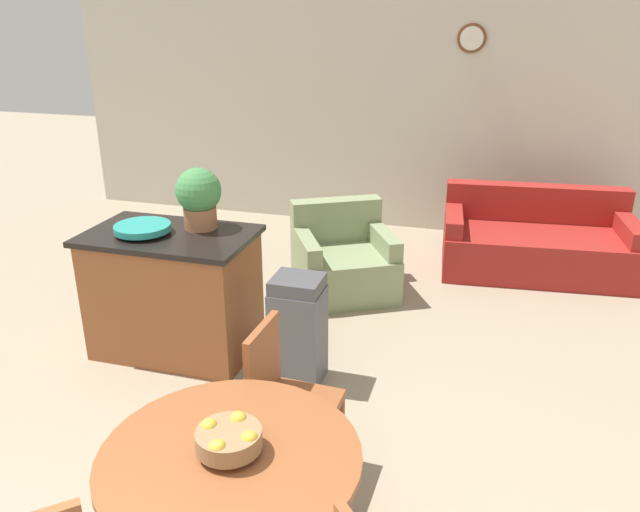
% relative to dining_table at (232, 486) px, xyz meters
% --- Properties ---
extents(wall_back, '(8.00, 0.09, 2.70)m').
position_rel_dining_table_xyz_m(wall_back, '(-0.17, 5.22, 0.77)').
color(wall_back, beige).
rests_on(wall_back, ground_plane).
extents(dining_table, '(1.08, 1.08, 0.75)m').
position_rel_dining_table_xyz_m(dining_table, '(0.00, 0.00, 0.00)').
color(dining_table, brown).
rests_on(dining_table, ground_plane).
extents(dining_chair_far_side, '(0.44, 0.44, 0.91)m').
position_rel_dining_table_xyz_m(dining_chair_far_side, '(-0.04, 0.77, -0.07)').
color(dining_chair_far_side, brown).
rests_on(dining_chair_far_side, ground_plane).
extents(fruit_bowl, '(0.27, 0.27, 0.13)m').
position_rel_dining_table_xyz_m(fruit_bowl, '(0.00, 0.00, 0.24)').
color(fruit_bowl, olive).
rests_on(fruit_bowl, dining_table).
extents(kitchen_island, '(1.20, 0.75, 0.94)m').
position_rel_dining_table_xyz_m(kitchen_island, '(-1.28, 1.85, -0.11)').
color(kitchen_island, brown).
rests_on(kitchen_island, ground_plane).
extents(teal_bowl, '(0.40, 0.40, 0.07)m').
position_rel_dining_table_xyz_m(teal_bowl, '(-1.45, 1.78, 0.40)').
color(teal_bowl, teal).
rests_on(teal_bowl, kitchen_island).
extents(potted_plant, '(0.33, 0.33, 0.44)m').
position_rel_dining_table_xyz_m(potted_plant, '(-1.11, 2.02, 0.60)').
color(potted_plant, '#A36642').
rests_on(potted_plant, kitchen_island).
extents(trash_bin, '(0.34, 0.31, 0.78)m').
position_rel_dining_table_xyz_m(trash_bin, '(-0.27, 1.70, -0.20)').
color(trash_bin, '#56565B').
rests_on(trash_bin, ground_plane).
extents(couch, '(1.86, 1.09, 0.79)m').
position_rel_dining_table_xyz_m(couch, '(1.36, 4.23, -0.31)').
color(couch, maroon).
rests_on(couch, ground_plane).
extents(armchair, '(1.13, 1.13, 0.79)m').
position_rel_dining_table_xyz_m(armchair, '(-0.34, 3.24, -0.31)').
color(armchair, gray).
rests_on(armchair, ground_plane).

